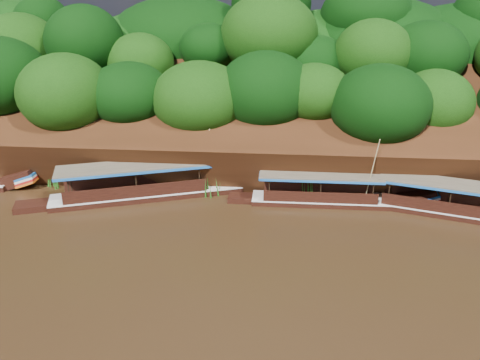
# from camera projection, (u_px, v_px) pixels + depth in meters

# --- Properties ---
(ground) EXTENTS (160.00, 160.00, 0.00)m
(ground) POSITION_uv_depth(u_px,v_px,m) (305.00, 262.00, 26.00)
(ground) COLOR black
(ground) RESTS_ON ground
(riverbank) EXTENTS (120.00, 30.06, 19.40)m
(riverbank) POSITION_uv_depth(u_px,v_px,m) (298.00, 128.00, 46.49)
(riverbank) COLOR black
(riverbank) RESTS_ON ground
(boat_0) EXTENTS (13.95, 5.96, 5.61)m
(boat_0) POSITION_uv_depth(u_px,v_px,m) (472.00, 211.00, 31.22)
(boat_0) COLOR black
(boat_0) RESTS_ON ground
(boat_1) EXTENTS (12.97, 2.37, 5.51)m
(boat_1) POSITION_uv_depth(u_px,v_px,m) (338.00, 197.00, 33.40)
(boat_1) COLOR black
(boat_1) RESTS_ON ground
(boat_2) EXTENTS (16.14, 7.87, 5.65)m
(boat_2) POSITION_uv_depth(u_px,v_px,m) (160.00, 189.00, 34.76)
(boat_2) COLOR black
(boat_2) RESTS_ON ground
(reeds) EXTENTS (50.13, 2.63, 2.29)m
(reeds) POSITION_uv_depth(u_px,v_px,m) (258.00, 183.00, 34.91)
(reeds) COLOR #236118
(reeds) RESTS_ON ground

